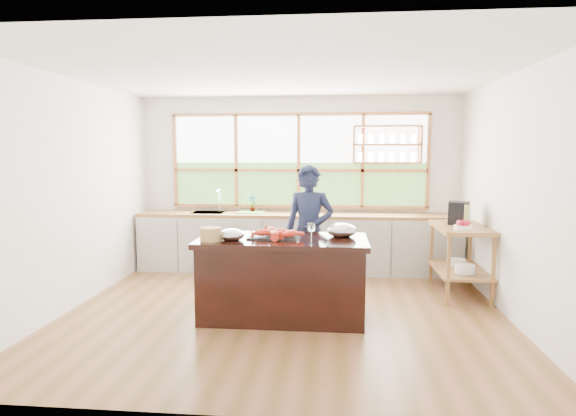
# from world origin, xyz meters

# --- Properties ---
(ground_plane) EXTENTS (5.00, 5.00, 0.00)m
(ground_plane) POSITION_xyz_m (0.00, 0.00, 0.00)
(ground_plane) COLOR #8F5939
(room_shell) EXTENTS (5.02, 4.52, 2.71)m
(room_shell) POSITION_xyz_m (0.02, 0.51, 1.75)
(room_shell) COLOR white
(room_shell) RESTS_ON ground_plane
(back_counter) EXTENTS (4.90, 0.63, 0.90)m
(back_counter) POSITION_xyz_m (-0.02, 1.94, 0.45)
(back_counter) COLOR #B3B1A9
(back_counter) RESTS_ON ground_plane
(right_shelf_unit) EXTENTS (0.62, 1.10, 0.90)m
(right_shelf_unit) POSITION_xyz_m (2.19, 0.89, 0.60)
(right_shelf_unit) COLOR olive
(right_shelf_unit) RESTS_ON ground_plane
(island) EXTENTS (1.85, 0.90, 0.90)m
(island) POSITION_xyz_m (0.00, -0.20, 0.45)
(island) COLOR black
(island) RESTS_ON ground_plane
(cook) EXTENTS (0.66, 0.48, 1.68)m
(cook) POSITION_xyz_m (0.26, 0.53, 0.84)
(cook) COLOR #161D37
(cook) RESTS_ON ground_plane
(potted_plant) EXTENTS (0.17, 0.13, 0.28)m
(potted_plant) POSITION_xyz_m (-0.71, 2.00, 1.04)
(potted_plant) COLOR slate
(potted_plant) RESTS_ON back_counter
(cutting_board) EXTENTS (0.43, 0.35, 0.01)m
(cutting_board) POSITION_xyz_m (-0.73, 1.94, 0.91)
(cutting_board) COLOR #63BA37
(cutting_board) RESTS_ON back_counter
(espresso_machine) EXTENTS (0.33, 0.34, 0.29)m
(espresso_machine) POSITION_xyz_m (2.19, 1.04, 1.05)
(espresso_machine) COLOR black
(espresso_machine) RESTS_ON right_shelf_unit
(wine_bottle) EXTENTS (0.09, 0.09, 0.28)m
(wine_bottle) POSITION_xyz_m (2.24, 0.85, 1.04)
(wine_bottle) COLOR tan
(wine_bottle) RESTS_ON right_shelf_unit
(fruit_bowl) EXTENTS (0.22, 0.22, 0.11)m
(fruit_bowl) POSITION_xyz_m (2.14, 0.63, 0.95)
(fruit_bowl) COLOR white
(fruit_bowl) RESTS_ON right_shelf_unit
(slate_board) EXTENTS (0.58, 0.44, 0.02)m
(slate_board) POSITION_xyz_m (-0.09, -0.17, 0.91)
(slate_board) COLOR black
(slate_board) RESTS_ON island
(lobster_pile) EXTENTS (0.52, 0.48, 0.08)m
(lobster_pile) POSITION_xyz_m (-0.07, -0.20, 0.96)
(lobster_pile) COLOR red
(lobster_pile) RESTS_ON slate_board
(mixing_bowl_left) EXTENTS (0.28, 0.28, 0.13)m
(mixing_bowl_left) POSITION_xyz_m (-0.53, -0.37, 0.96)
(mixing_bowl_left) COLOR #B0B3B7
(mixing_bowl_left) RESTS_ON island
(mixing_bowl_right) EXTENTS (0.34, 0.34, 0.16)m
(mixing_bowl_right) POSITION_xyz_m (0.65, -0.04, 0.97)
(mixing_bowl_right) COLOR #B0B3B7
(mixing_bowl_right) RESTS_ON island
(wine_glass) EXTENTS (0.08, 0.08, 0.22)m
(wine_glass) POSITION_xyz_m (0.33, -0.49, 1.06)
(wine_glass) COLOR white
(wine_glass) RESTS_ON island
(wicker_basket) EXTENTS (0.23, 0.23, 0.15)m
(wicker_basket) POSITION_xyz_m (-0.74, -0.44, 0.97)
(wicker_basket) COLOR tan
(wicker_basket) RESTS_ON island
(parchment_roll) EXTENTS (0.25, 0.28, 0.08)m
(parchment_roll) POSITION_xyz_m (-0.79, -0.08, 0.94)
(parchment_roll) COLOR white
(parchment_roll) RESTS_ON island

